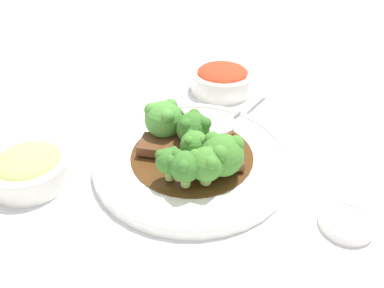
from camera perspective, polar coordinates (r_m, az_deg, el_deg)
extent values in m
plane|color=silver|center=(0.53, 0.00, -2.93)|extent=(4.00, 4.00, 0.00)
cylinder|color=white|center=(0.53, 0.00, -2.35)|extent=(0.28, 0.28, 0.01)
torus|color=white|center=(0.52, 0.00, -1.75)|extent=(0.28, 0.28, 0.01)
cylinder|color=#4C2D14|center=(0.52, 0.00, -1.68)|extent=(0.17, 0.17, 0.00)
cube|color=#56331E|center=(0.52, -4.04, -0.74)|extent=(0.08, 0.05, 0.01)
cube|color=#56331E|center=(0.54, 2.88, 1.02)|extent=(0.07, 0.07, 0.01)
cube|color=brown|center=(0.52, 5.40, -1.29)|extent=(0.05, 0.08, 0.01)
cylinder|color=#8EB756|center=(0.48, -3.48, -4.52)|extent=(0.01, 0.01, 0.02)
sphere|color=#387028|center=(0.46, -3.57, -2.61)|extent=(0.03, 0.03, 0.03)
sphere|color=#387028|center=(0.46, -4.88, -1.62)|extent=(0.01, 0.01, 0.01)
sphere|color=#387028|center=(0.45, -3.17, -2.47)|extent=(0.01, 0.01, 0.01)
sphere|color=#387028|center=(0.46, -2.80, -1.09)|extent=(0.01, 0.01, 0.01)
cylinder|color=#8EB756|center=(0.57, -2.72, 2.81)|extent=(0.01, 0.01, 0.01)
sphere|color=#387028|center=(0.56, -2.76, 4.18)|extent=(0.03, 0.03, 0.03)
sphere|color=#387028|center=(0.55, -3.68, 4.64)|extent=(0.01, 0.01, 0.01)
sphere|color=#387028|center=(0.55, -1.88, 4.70)|extent=(0.01, 0.01, 0.01)
sphere|color=#387028|center=(0.56, -2.80, 5.47)|extent=(0.01, 0.01, 0.01)
cylinder|color=#8EB756|center=(0.47, -1.17, -5.50)|extent=(0.01, 0.01, 0.02)
sphere|color=#387028|center=(0.45, -1.20, -3.42)|extent=(0.04, 0.04, 0.04)
sphere|color=#387028|center=(0.44, -1.71, -3.32)|extent=(0.01, 0.01, 0.01)
sphere|color=#387028|center=(0.45, 0.30, -2.14)|extent=(0.01, 0.01, 0.01)
sphere|color=#387028|center=(0.45, -2.25, -1.66)|extent=(0.01, 0.01, 0.01)
cylinder|color=#7FA84C|center=(0.55, -4.24, 1.47)|extent=(0.02, 0.02, 0.01)
sphere|color=#4C8E38|center=(0.53, -4.36, 3.74)|extent=(0.05, 0.05, 0.05)
sphere|color=#4C8E38|center=(0.51, -3.80, 4.20)|extent=(0.02, 0.02, 0.02)
sphere|color=#4C8E38|center=(0.54, -3.28, 5.85)|extent=(0.02, 0.02, 0.02)
sphere|color=#4C8E38|center=(0.53, -6.22, 5.19)|extent=(0.02, 0.02, 0.02)
cylinder|color=#7FA84C|center=(0.52, 0.52, 0.13)|extent=(0.02, 0.02, 0.02)
sphere|color=#387028|center=(0.51, 0.54, 2.40)|extent=(0.05, 0.05, 0.05)
sphere|color=#387028|center=(0.50, 2.02, 3.19)|extent=(0.02, 0.02, 0.02)
sphere|color=#387028|center=(0.52, 0.44, 4.45)|extent=(0.02, 0.02, 0.02)
sphere|color=#387028|center=(0.50, -0.82, 3.10)|extent=(0.02, 0.02, 0.02)
cylinder|color=#7FA84C|center=(0.49, 4.48, -3.91)|extent=(0.02, 0.02, 0.01)
sphere|color=#427F2D|center=(0.47, 4.62, -1.70)|extent=(0.06, 0.06, 0.06)
sphere|color=#427F2D|center=(0.47, 6.71, 0.08)|extent=(0.02, 0.02, 0.02)
sphere|color=#427F2D|center=(0.47, 3.18, 0.69)|extent=(0.02, 0.02, 0.02)
sphere|color=#427F2D|center=(0.45, 4.23, -1.48)|extent=(0.02, 0.02, 0.02)
cylinder|color=#8EB756|center=(0.47, 2.12, -5.20)|extent=(0.01, 0.01, 0.01)
sphere|color=#427F2D|center=(0.46, 2.18, -3.08)|extent=(0.04, 0.04, 0.04)
sphere|color=#427F2D|center=(0.46, 3.17, -1.06)|extent=(0.02, 0.02, 0.02)
sphere|color=#427F2D|center=(0.45, 0.51, -1.79)|extent=(0.02, 0.02, 0.02)
sphere|color=#427F2D|center=(0.44, 2.97, -2.91)|extent=(0.02, 0.02, 0.02)
cylinder|color=#8EB756|center=(0.50, 0.40, -2.01)|extent=(0.01, 0.01, 0.01)
sphere|color=#427F2D|center=(0.49, 0.41, -0.10)|extent=(0.04, 0.04, 0.04)
sphere|color=#427F2D|center=(0.49, 0.31, 1.70)|extent=(0.01, 0.01, 0.01)
sphere|color=#427F2D|center=(0.48, -0.76, 0.43)|extent=(0.01, 0.01, 0.01)
sphere|color=#427F2D|center=(0.48, 1.68, 0.53)|extent=(0.01, 0.01, 0.01)
ellipsoid|color=#B7B7BC|center=(0.56, 4.07, 2.77)|extent=(0.07, 0.08, 0.01)
cylinder|color=#B7B7BC|center=(0.64, 8.85, 6.57)|extent=(0.07, 0.12, 0.01)
cylinder|color=white|center=(0.72, 4.52, 8.43)|extent=(0.06, 0.06, 0.01)
cylinder|color=white|center=(0.71, 4.57, 9.40)|extent=(0.12, 0.12, 0.03)
torus|color=white|center=(0.70, 4.64, 10.61)|extent=(0.12, 0.12, 0.01)
ellipsoid|color=red|center=(0.70, 4.65, 10.78)|extent=(0.09, 0.09, 0.02)
cylinder|color=white|center=(0.55, -23.03, -4.86)|extent=(0.06, 0.06, 0.01)
cylinder|color=white|center=(0.54, -23.34, -3.85)|extent=(0.11, 0.11, 0.03)
torus|color=white|center=(0.53, -23.74, -2.56)|extent=(0.11, 0.11, 0.01)
ellipsoid|color=#A3B266|center=(0.53, -23.80, -2.37)|extent=(0.08, 0.08, 0.02)
cylinder|color=white|center=(0.48, 22.43, -11.10)|extent=(0.06, 0.06, 0.01)
torus|color=white|center=(0.48, 22.57, -10.69)|extent=(0.06, 0.06, 0.01)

